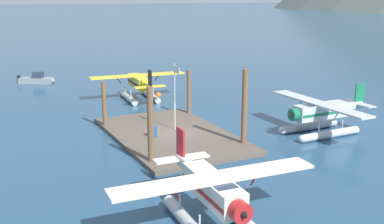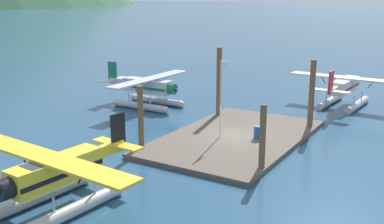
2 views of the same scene
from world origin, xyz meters
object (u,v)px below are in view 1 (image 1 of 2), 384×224
object	(u,v)px
mooring_buoy	(158,95)
boat_grey_open_sw	(37,79)
seaplane_cream_stbd_aft	(213,196)
seaplane_yellow_port_fwd	(139,85)
seaplane_silver_bow_right	(320,115)
fuel_drum	(153,131)
flagpole	(175,89)

from	to	relation	value
mooring_buoy	boat_grey_open_sw	xyz separation A→B (m)	(-15.28, -10.58, 0.16)
seaplane_cream_stbd_aft	seaplane_yellow_port_fwd	bearing A→B (deg)	166.82
seaplane_silver_bow_right	seaplane_cream_stbd_aft	size ratio (longest dim) A/B	0.99
fuel_drum	boat_grey_open_sw	bearing A→B (deg)	-171.58
mooring_buoy	seaplane_silver_bow_right	world-z (taller)	seaplane_silver_bow_right
fuel_drum	seaplane_yellow_port_fwd	bearing A→B (deg)	163.92
seaplane_silver_bow_right	seaplane_cream_stbd_aft	bearing A→B (deg)	-58.14
seaplane_silver_bow_right	boat_grey_open_sw	distance (m)	37.83
seaplane_silver_bow_right	boat_grey_open_sw	bearing A→B (deg)	-153.08
mooring_buoy	seaplane_cream_stbd_aft	distance (m)	29.30
seaplane_yellow_port_fwd	seaplane_silver_bow_right	world-z (taller)	same
flagpole	seaplane_cream_stbd_aft	world-z (taller)	flagpole
mooring_buoy	seaplane_silver_bow_right	size ratio (longest dim) A/B	0.06
seaplane_cream_stbd_aft	boat_grey_open_sw	bearing A→B (deg)	-177.57
mooring_buoy	seaplane_silver_bow_right	bearing A→B (deg)	19.53
mooring_buoy	seaplane_silver_bow_right	xyz separation A→B (m)	(18.44, 6.54, 1.25)
boat_grey_open_sw	seaplane_cream_stbd_aft	bearing A→B (deg)	2.43
flagpole	mooring_buoy	size ratio (longest dim) A/B	8.23
seaplane_silver_bow_right	fuel_drum	bearing A→B (deg)	-109.26
flagpole	seaplane_yellow_port_fwd	world-z (taller)	flagpole
mooring_buoy	fuel_drum	bearing A→B (deg)	-24.10
seaplane_cream_stbd_aft	flagpole	bearing A→B (deg)	161.93
flagpole	boat_grey_open_sw	world-z (taller)	flagpole
seaplane_yellow_port_fwd	boat_grey_open_sw	bearing A→B (deg)	-150.38
seaplane_cream_stbd_aft	boat_grey_open_sw	distance (m)	43.26
flagpole	fuel_drum	bearing A→B (deg)	-67.63
seaplane_yellow_port_fwd	seaplane_silver_bow_right	bearing A→B (deg)	24.69
seaplane_silver_bow_right	boat_grey_open_sw	xyz separation A→B (m)	(-33.71, -17.12, -1.09)
seaplane_cream_stbd_aft	boat_grey_open_sw	size ratio (longest dim) A/B	2.37
mooring_buoy	seaplane_yellow_port_fwd	xyz separation A→B (m)	(-0.38, -2.11, 1.25)
flagpole	seaplane_cream_stbd_aft	xyz separation A→B (m)	(14.95, -4.88, -2.15)
seaplane_yellow_port_fwd	seaplane_cream_stbd_aft	world-z (taller)	same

